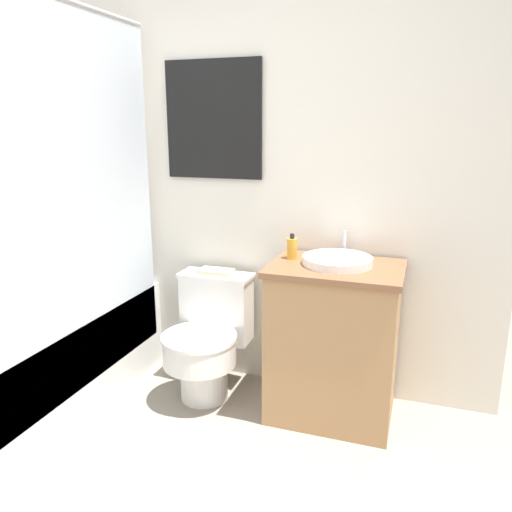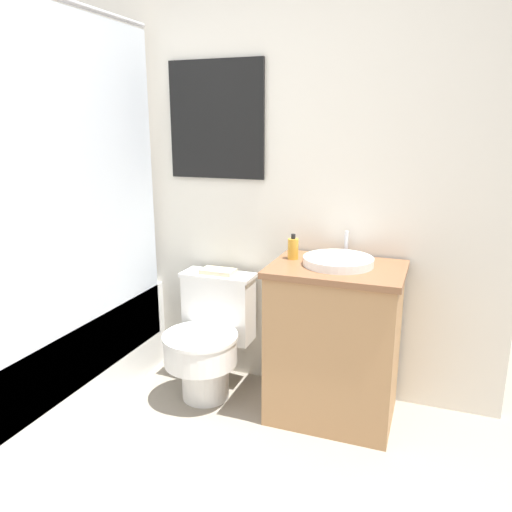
% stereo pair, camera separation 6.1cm
% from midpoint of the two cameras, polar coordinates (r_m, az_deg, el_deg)
% --- Properties ---
extents(wall_back, '(3.07, 0.07, 2.50)m').
position_cam_midpoint_polar(wall_back, '(2.82, -4.60, 10.61)').
color(wall_back, silver).
rests_on(wall_back, ground_plane).
extents(shower_area, '(0.62, 1.39, 1.98)m').
position_cam_midpoint_polar(shower_area, '(2.85, -23.70, -10.34)').
color(shower_area, white).
rests_on(shower_area, ground_plane).
extents(toilet, '(0.41, 0.53, 0.66)m').
position_cam_midpoint_polar(toilet, '(2.78, -6.20, -9.39)').
color(toilet, white).
rests_on(toilet, ground_plane).
extents(vanity, '(0.64, 0.48, 0.80)m').
position_cam_midpoint_polar(vanity, '(2.57, 8.14, -9.67)').
color(vanity, '#AD7F51').
rests_on(vanity, ground_plane).
extents(sink, '(0.34, 0.37, 0.13)m').
position_cam_midpoint_polar(sink, '(2.45, 8.59, -0.49)').
color(sink, white).
rests_on(sink, vanity).
extents(soap_bottle, '(0.05, 0.05, 0.13)m').
position_cam_midpoint_polar(soap_bottle, '(2.52, 3.44, 0.90)').
color(soap_bottle, gold).
rests_on(soap_bottle, vanity).
extents(book_on_tank, '(0.19, 0.11, 0.02)m').
position_cam_midpoint_polar(book_on_tank, '(2.77, -5.24, -1.78)').
color(book_on_tank, beige).
rests_on(book_on_tank, toilet).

